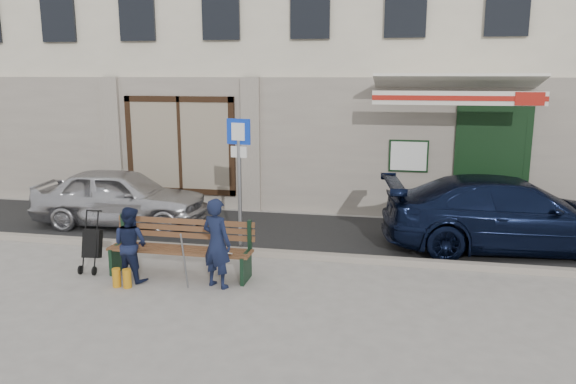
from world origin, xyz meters
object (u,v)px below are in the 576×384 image
(bench, at_px, (178,249))
(woman, at_px, (130,244))
(man, at_px, (217,243))
(stroller, at_px, (92,245))
(car_navy, at_px, (510,214))
(car_silver, at_px, (121,197))
(parking_sign, at_px, (239,165))

(bench, relative_size, woman, 1.97)
(man, height_order, stroller, man)
(man, bearing_deg, stroller, 15.36)
(bench, bearing_deg, car_navy, 24.91)
(car_navy, relative_size, woman, 3.90)
(car_navy, bearing_deg, car_silver, 81.07)
(parking_sign, bearing_deg, car_navy, 24.15)
(car_silver, bearing_deg, stroller, -165.32)
(car_navy, distance_m, woman, 6.91)
(man, distance_m, woman, 1.45)
(man, bearing_deg, parking_sign, -63.32)
(bench, height_order, man, man)
(man, bearing_deg, car_navy, -126.42)
(parking_sign, relative_size, stroller, 2.43)
(car_silver, distance_m, bench, 3.68)
(car_silver, relative_size, parking_sign, 1.50)
(bench, bearing_deg, woman, -152.13)
(car_silver, bearing_deg, car_navy, -94.87)
(car_navy, bearing_deg, stroller, 102.69)
(man, height_order, woman, man)
(parking_sign, height_order, stroller, parking_sign)
(car_silver, distance_m, man, 4.48)
(stroller, bearing_deg, car_navy, 15.45)
(stroller, bearing_deg, bench, -2.50)
(bench, distance_m, stroller, 1.51)
(bench, xyz_separation_m, man, (0.80, -0.34, 0.25))
(car_navy, distance_m, stroller, 7.59)
(bench, distance_m, woman, 0.76)
(bench, xyz_separation_m, stroller, (-1.50, -0.07, -0.00))
(car_navy, distance_m, bench, 6.18)
(car_navy, relative_size, man, 3.34)
(bench, relative_size, man, 1.69)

